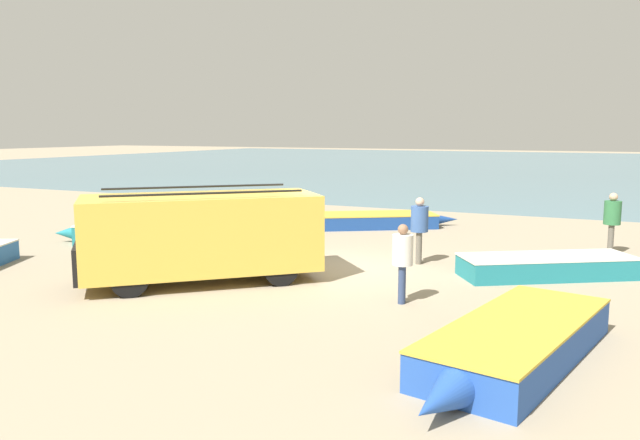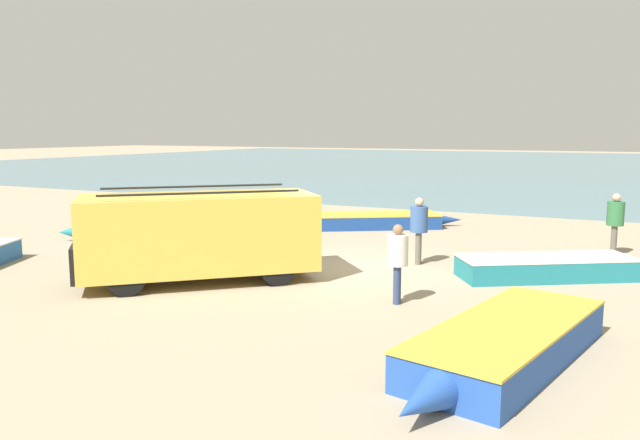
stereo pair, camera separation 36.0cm
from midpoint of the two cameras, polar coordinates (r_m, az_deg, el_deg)
ground_plane at (r=15.65m, az=3.03°, el=-4.46°), size 200.00×200.00×0.00m
sea_water at (r=66.37m, az=21.40°, el=4.65°), size 120.00×80.00×0.01m
parked_van at (r=14.41m, az=-10.39°, el=-1.19°), size 5.25×5.10×2.13m
fishing_rowboat_0 at (r=9.81m, az=17.51°, el=-10.80°), size 2.46×5.41×0.58m
fishing_rowboat_1 at (r=24.64m, az=-9.07°, el=0.87°), size 4.00×4.68×0.67m
fishing_rowboat_2 at (r=22.35m, az=5.87°, el=-0.03°), size 5.12×3.79×0.50m
fishing_rowboat_3 at (r=15.63m, az=21.08°, el=-4.06°), size 4.60×3.39×0.51m
fishing_rowboat_6 at (r=20.26m, az=-15.93°, el=-0.99°), size 4.31×3.14×0.61m
fisherman_0 at (r=16.24m, az=9.66°, el=-0.41°), size 0.45×0.45×1.72m
fisherman_1 at (r=19.06m, az=25.88°, el=0.13°), size 0.45×0.45×1.72m
fisherman_2 at (r=12.47m, az=7.93°, el=-3.31°), size 0.42×0.42×1.59m
fisherman_3 at (r=18.43m, az=-2.31°, el=0.61°), size 0.44×0.44×1.67m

